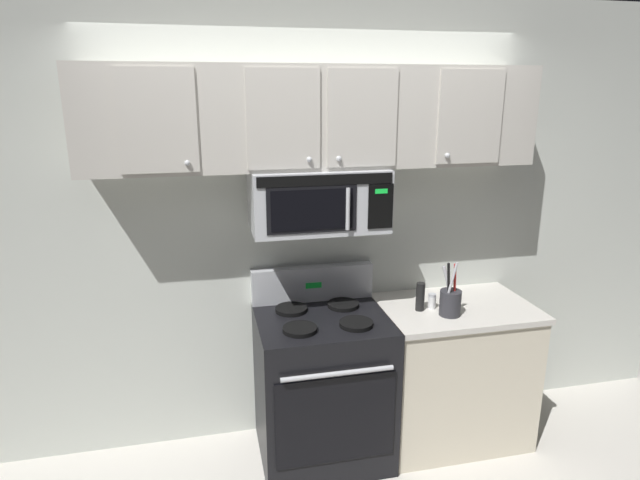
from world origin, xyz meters
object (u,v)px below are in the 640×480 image
(utensil_crock_charcoal, at_px, (450,301))
(salt_shaker, at_px, (432,301))
(stove_range, at_px, (322,384))
(pepper_mill, at_px, (420,297))
(over_range_microwave, at_px, (318,199))

(utensil_crock_charcoal, relative_size, salt_shaker, 3.69)
(stove_range, bearing_deg, pepper_mill, -1.70)
(utensil_crock_charcoal, bearing_deg, over_range_microwave, 161.96)
(over_range_microwave, xyz_separation_m, pepper_mill, (0.59, -0.13, -0.59))
(over_range_microwave, xyz_separation_m, utensil_crock_charcoal, (0.73, -0.24, -0.59))
(utensil_crock_charcoal, bearing_deg, pepper_mill, 143.48)
(salt_shaker, height_order, pepper_mill, pepper_mill)
(over_range_microwave, bearing_deg, stove_range, -89.86)
(over_range_microwave, height_order, utensil_crock_charcoal, over_range_microwave)
(over_range_microwave, distance_m, utensil_crock_charcoal, 0.97)
(stove_range, relative_size, pepper_mill, 6.54)
(salt_shaker, bearing_deg, stove_range, 179.64)
(pepper_mill, bearing_deg, stove_range, 178.30)
(stove_range, xyz_separation_m, salt_shaker, (0.67, -0.00, 0.48))
(over_range_microwave, bearing_deg, utensil_crock_charcoal, -18.04)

